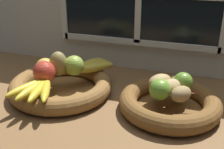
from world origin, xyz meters
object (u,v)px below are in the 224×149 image
Objects in this scene: lime_near at (160,89)px; banana_bunch_back at (90,66)px; potato_small at (181,94)px; potato_large at (171,87)px; apple_green_back at (74,65)px; banana_bunch_front at (36,89)px; chili_pepper at (174,92)px; fruit_bowl_right at (169,103)px; pear_brown at (58,64)px; apple_red_front at (44,72)px; lime_far at (183,82)px; apple_golden_left at (45,67)px; potato_oblong at (160,82)px; fruit_bowl_left at (61,86)px; potato_back at (179,83)px.

banana_bunch_back is at bearing 153.03° from lime_near.
potato_large is (-3.33, 3.33, 0.12)cm from potato_small.
apple_green_back is 1.12× the size of lime_near.
chili_pepper is at bearing 16.25° from banana_bunch_front.
apple_green_back reaches higher than lime_near.
fruit_bowl_right is 7.12cm from potato_small.
pear_brown is 1.39× the size of lime_near.
apple_red_front is 44.56cm from lime_far.
chili_pepper is (41.73, 4.31, -2.72)cm from apple_red_front.
lime_far is 4.95cm from chili_pepper.
apple_golden_left reaches higher than potato_small.
pear_brown is 35.18cm from potato_oblong.
potato_oblong is (30.32, -1.40, -1.11)cm from apple_green_back.
banana_bunch_front is at bearing -174.35° from chili_pepper.
lime_far is 0.41× the size of chili_pepper.
chili_pepper is (40.29, 11.74, -0.41)cm from banana_bunch_front.
fruit_bowl_right is 39.62cm from pear_brown.
potato_small is at bearing -11.56° from apple_green_back.
apple_green_back is at bearing 25.05° from pear_brown.
apple_green_back is 0.48× the size of chili_pepper.
apple_green_back is at bearing -123.67° from banana_bunch_back.
fruit_bowl_left is at bearing -174.31° from lime_far.
apple_red_front reaches higher than fruit_bowl_right.
pear_brown reaches higher than potato_back.
apple_red_front reaches higher than potato_small.
fruit_bowl_left is 34.17cm from potato_oblong.
potato_oblong is 1.16× the size of potato_large.
potato_large is (37.36, -0.00, 5.46)cm from fruit_bowl_left.
lime_near is at bearing 0.43° from apple_red_front.
lime_far is at bearing 91.49° from potato_small.
apple_golden_left is 44.06cm from chili_pepper.
potato_oblong reaches higher than potato_small.
lime_near is 0.43× the size of chili_pepper.
apple_golden_left reaches higher than banana_bunch_back.
fruit_bowl_left is 8.49cm from apple_green_back.
fruit_bowl_right is 4.67× the size of potato_small.
banana_bunch_back is at bearing 54.18° from apple_red_front.
lime_near is (1.06, -6.95, 0.74)cm from potato_oblong.
potato_oblong reaches higher than potato_back.
banana_bunch_back reaches higher than banana_bunch_front.
banana_bunch_back is (-30.28, 10.00, 4.54)cm from fruit_bowl_right.
potato_back is 6.08cm from potato_oblong.
fruit_bowl_left is 8.60cm from apple_red_front.
apple_red_front is (-6.55, -8.64, 0.15)cm from apple_green_back.
fruit_bowl_left is 5.37× the size of apple_golden_left.
fruit_bowl_right is 5.45cm from potato_large.
pear_brown is 0.51× the size of banana_bunch_front.
apple_red_front is 17.79cm from banana_bunch_back.
fruit_bowl_left is at bearing 180.00° from potato_large.
apple_green_back is 38.19cm from potato_small.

